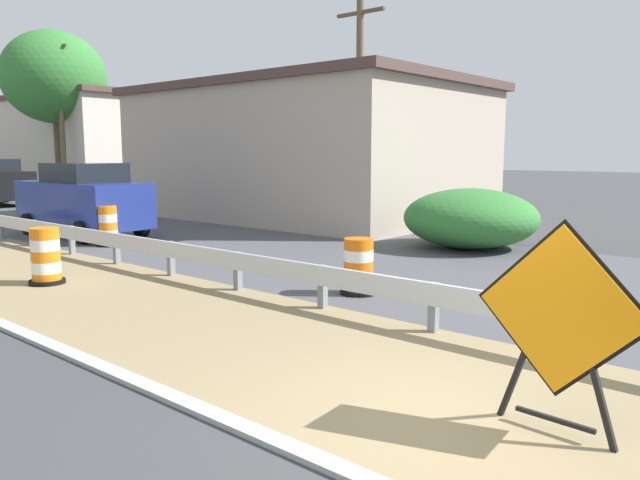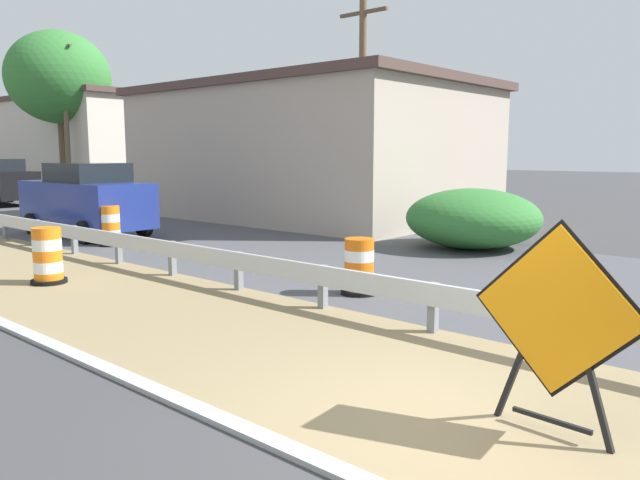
% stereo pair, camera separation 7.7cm
% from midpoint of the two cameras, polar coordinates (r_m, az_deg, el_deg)
% --- Properties ---
extents(ground_plane, '(160.00, 160.00, 0.00)m').
position_cam_midpoint_polar(ground_plane, '(6.02, 10.63, -16.27)').
color(ground_plane, '#3D3D3F').
extents(median_dirt_strip, '(3.88, 120.00, 0.01)m').
position_cam_midpoint_polar(median_dirt_strip, '(6.62, 13.95, -14.03)').
color(median_dirt_strip, '#8E7A56').
rests_on(median_dirt_strip, ground).
extents(far_lane_asphalt, '(8.25, 120.00, 0.00)m').
position_cam_midpoint_polar(far_lane_asphalt, '(12.14, 27.07, -4.53)').
color(far_lane_asphalt, '#4C4C51').
rests_on(far_lane_asphalt, ground).
extents(curb_near_edge, '(0.20, 120.00, 0.11)m').
position_cam_midpoint_polar(curb_near_edge, '(5.05, 2.64, -21.14)').
color(curb_near_edge, '#ADADA8').
rests_on(curb_near_edge, ground).
extents(guardrail_median, '(0.18, 54.59, 0.71)m').
position_cam_midpoint_polar(guardrail_median, '(9.76, -0.23, -3.45)').
color(guardrail_median, silver).
rests_on(guardrail_median, ground).
extents(warning_sign_diamond, '(0.14, 1.58, 1.92)m').
position_cam_midpoint_polar(warning_sign_diamond, '(5.74, 20.92, -6.83)').
color(warning_sign_diamond, black).
rests_on(warning_sign_diamond, ground).
extents(traffic_barrel_nearest, '(0.65, 0.65, 0.99)m').
position_cam_midpoint_polar(traffic_barrel_nearest, '(10.83, 3.38, -2.71)').
color(traffic_barrel_nearest, orange).
rests_on(traffic_barrel_nearest, ground).
extents(traffic_barrel_close, '(0.66, 0.66, 1.07)m').
position_cam_midpoint_polar(traffic_barrel_close, '(12.76, -24.20, -1.58)').
color(traffic_barrel_close, orange).
rests_on(traffic_barrel_close, ground).
extents(traffic_barrel_mid, '(0.63, 0.63, 1.07)m').
position_cam_midpoint_polar(traffic_barrel_mid, '(17.34, -19.18, 1.06)').
color(traffic_barrel_mid, orange).
rests_on(traffic_barrel_mid, ground).
extents(car_lead_near_lane, '(2.11, 4.80, 2.17)m').
position_cam_midpoint_polar(car_lead_near_lane, '(19.65, -21.20, 3.51)').
color(car_lead_near_lane, navy).
rests_on(car_lead_near_lane, ground).
extents(roadside_shop_near, '(8.83, 12.95, 5.02)m').
position_cam_midpoint_polar(roadside_shop_near, '(24.31, -1.37, 8.22)').
color(roadside_shop_near, '#AD9E8E').
rests_on(roadside_shop_near, ground).
extents(roadside_shop_far, '(6.42, 14.91, 5.87)m').
position_cam_midpoint_polar(roadside_shop_far, '(41.75, -22.00, 8.16)').
color(roadside_shop_far, beige).
rests_on(roadside_shop_far, ground).
extents(utility_pole_near, '(0.24, 1.80, 7.30)m').
position_cam_midpoint_polar(utility_pole_near, '(20.09, 3.57, 11.89)').
color(utility_pole_near, brown).
rests_on(utility_pole_near, ground).
extents(utility_pole_mid, '(0.24, 1.80, 8.27)m').
position_cam_midpoint_polar(utility_pole_mid, '(34.77, -22.86, 10.48)').
color(utility_pole_mid, brown).
rests_on(utility_pole_mid, ground).
extents(bush_roadside, '(3.47, 3.47, 1.55)m').
position_cam_midpoint_polar(bush_roadside, '(16.51, 13.63, 1.98)').
color(bush_roadside, '#337533').
rests_on(bush_roadside, ground).
extents(tree_roadside, '(5.38, 5.38, 8.86)m').
position_cam_midpoint_polar(tree_roadside, '(36.56, -23.48, 13.64)').
color(tree_roadside, brown).
rests_on(tree_roadside, ground).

